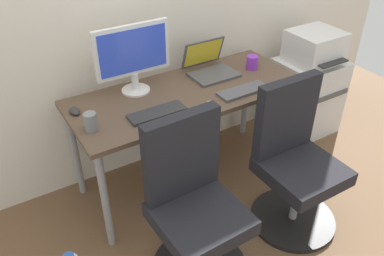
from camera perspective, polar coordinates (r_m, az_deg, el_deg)
ground_plane at (r=2.94m, az=-0.51°, el=-7.17°), size 5.28×5.28×0.00m
desk at (r=2.56m, az=-0.59°, el=3.91°), size 1.52×0.63×0.73m
office_chair_left at (r=2.12m, az=0.26°, el=-11.65°), size 0.54×0.54×0.94m
office_chair_right at (r=2.47m, az=14.50°, el=-5.08°), size 0.54×0.54×0.94m
side_cabinet at (r=3.44m, az=16.06°, el=4.45°), size 0.48×0.44×0.63m
printer at (r=3.25m, az=17.27°, el=11.10°), size 0.38×0.40×0.24m
desktop_monitor at (r=2.44m, az=-8.52°, el=10.45°), size 0.48×0.18×0.43m
open_laptop at (r=2.74m, az=2.53°, el=8.94°), size 0.31×0.29×0.22m
keyboard_by_monitor at (r=2.29m, az=-5.06°, el=2.21°), size 0.34×0.12×0.02m
keyboard_by_laptop at (r=2.53m, az=7.37°, el=5.33°), size 0.34×0.12×0.02m
mouse_by_monitor at (r=2.39m, az=-16.53°, el=2.41°), size 0.06×0.10×0.03m
mouse_by_laptop at (r=2.35m, az=2.96°, el=3.33°), size 0.06×0.10×0.03m
coffee_mug at (r=2.83m, az=8.65°, el=9.32°), size 0.08×0.08×0.09m
pen_cup at (r=2.19m, az=-14.38°, el=0.85°), size 0.07×0.07×0.10m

